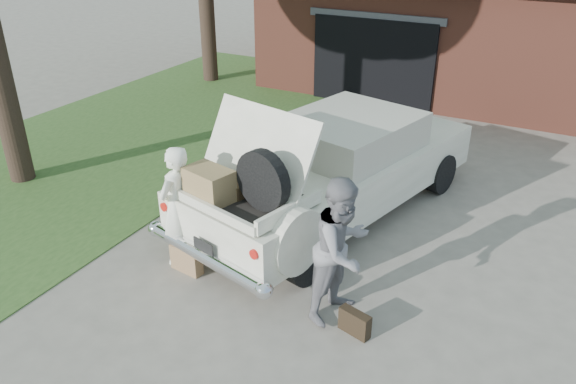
% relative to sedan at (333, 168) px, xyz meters
% --- Properties ---
extents(ground, '(90.00, 90.00, 0.00)m').
position_rel_sedan_xyz_m(ground, '(0.02, -2.18, -0.83)').
color(ground, gray).
rests_on(ground, ground).
extents(grass_strip, '(6.00, 16.00, 0.02)m').
position_rel_sedan_xyz_m(grass_strip, '(-5.48, 0.82, -0.82)').
color(grass_strip, '#2D4C1E').
rests_on(grass_strip, ground).
extents(house, '(12.80, 7.80, 3.30)m').
position_rel_sedan_xyz_m(house, '(1.00, 9.29, 0.84)').
color(house, brown).
rests_on(house, ground).
extents(sedan, '(3.48, 6.01, 2.22)m').
position_rel_sedan_xyz_m(sedan, '(0.00, 0.00, 0.00)').
color(sedan, white).
rests_on(sedan, ground).
extents(woman_left, '(0.46, 0.67, 1.79)m').
position_rel_sedan_xyz_m(woman_left, '(-1.33, -2.34, 0.06)').
color(woman_left, white).
rests_on(woman_left, ground).
extents(woman_right, '(0.92, 1.06, 1.89)m').
position_rel_sedan_xyz_m(woman_right, '(1.17, -2.35, 0.11)').
color(woman_right, gray).
rests_on(woman_right, ground).
extents(suitcase_left, '(0.51, 0.22, 0.38)m').
position_rel_sedan_xyz_m(suitcase_left, '(-1.10, -2.54, -0.64)').
color(suitcase_left, '#9A754E').
rests_on(suitcase_left, ground).
extents(suitcase_right, '(0.43, 0.23, 0.32)m').
position_rel_sedan_xyz_m(suitcase_right, '(1.50, -2.64, -0.68)').
color(suitcase_right, black).
rests_on(suitcase_right, ground).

